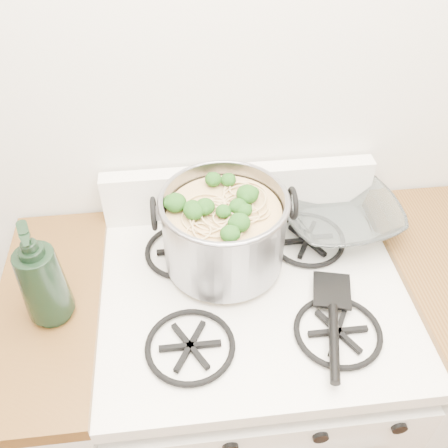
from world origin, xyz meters
TOP-DOWN VIEW (x-y plane):
  - gas_range at (0.00, 1.26)m, footprint 0.76×0.66m
  - counter_left at (-0.51, 1.26)m, footprint 0.25×0.65m
  - stock_pot at (-0.06, 1.36)m, footprint 0.34×0.31m
  - spatula at (0.18, 1.22)m, footprint 0.36×0.37m
  - glass_bowl at (0.26, 1.46)m, footprint 0.14×0.14m
  - bottle at (-0.48, 1.24)m, footprint 0.14×0.14m

SIDE VIEW (x-z plane):
  - gas_range at x=0.00m, z-range -0.03..0.90m
  - counter_left at x=-0.51m, z-range 0.00..0.92m
  - spatula at x=0.18m, z-range 0.92..0.95m
  - glass_bowl at x=0.26m, z-range 0.92..0.96m
  - stock_pot at x=-0.06m, z-range 0.92..1.13m
  - bottle at x=-0.48m, z-range 0.92..1.20m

